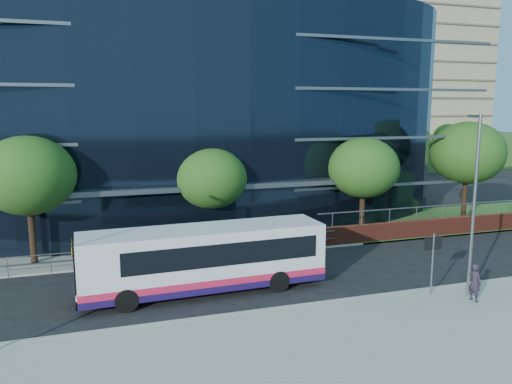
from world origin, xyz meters
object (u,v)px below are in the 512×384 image
object	(u,v)px
tree_far_a	(28,176)
streetlight_east	(474,200)
city_bus	(206,258)
tree_far_b	(211,179)
tree_dist_e	(359,137)
pedestrian	(475,282)
tree_far_c	(364,168)
street_sign	(433,251)
tree_dist_f	(448,136)
tree_far_d	(468,153)

from	to	relation	value
tree_far_a	streetlight_east	world-z (taller)	streetlight_east
city_bus	tree_far_b	bearing A→B (deg)	73.23
tree_far_b	tree_dist_e	size ratio (longest dim) A/B	0.93
tree_dist_e	pedestrian	xyz separation A→B (m)	(-18.24, -42.85, -3.55)
streetlight_east	pedestrian	xyz separation A→B (m)	(-0.24, -0.68, -3.45)
streetlight_east	pedestrian	world-z (taller)	streetlight_east
tree_far_b	tree_far_c	bearing A→B (deg)	-2.86
tree_far_b	tree_far_c	world-z (taller)	tree_far_c
tree_far_a	pedestrian	size ratio (longest dim) A/B	4.17
street_sign	tree_far_a	size ratio (longest dim) A/B	0.40
street_sign	tree_far_b	distance (m)	13.54
tree_far_b	streetlight_east	distance (m)	14.74
tree_dist_f	city_bus	bearing A→B (deg)	-138.43
tree_far_d	city_bus	size ratio (longest dim) A/B	0.66
tree_far_b	tree_far_d	bearing A→B (deg)	1.51
tree_far_a	tree_dist_f	distance (m)	62.44
tree_far_c	tree_far_d	distance (m)	9.08
street_sign	tree_dist_f	size ratio (longest dim) A/B	0.46
city_bus	street_sign	bearing A→B (deg)	-23.67
tree_far_c	tree_dist_f	world-z (taller)	tree_far_c
tree_far_b	pedestrian	bearing A→B (deg)	-54.64
tree_far_a	pedestrian	bearing A→B (deg)	-32.28
tree_far_d	tree_dist_f	bearing A→B (deg)	53.13
tree_far_b	city_bus	size ratio (longest dim) A/B	0.54
street_sign	pedestrian	bearing A→B (deg)	-45.03
tree_far_d	tree_far_b	bearing A→B (deg)	-178.49
street_sign	city_bus	distance (m)	10.16
street_sign	streetlight_east	size ratio (longest dim) A/B	0.35
tree_far_c	tree_dist_e	bearing A→B (deg)	61.26
tree_far_a	tree_far_b	xyz separation A→B (m)	(10.00, 0.50, -0.65)
tree_far_d	tree_dist_e	bearing A→B (deg)	75.07
tree_far_c	tree_dist_f	bearing A→B (deg)	45.00
tree_far_b	tree_dist_e	xyz separation A→B (m)	(27.00, 30.50, 0.33)
street_sign	pedestrian	size ratio (longest dim) A/B	1.67
city_bus	tree_far_d	bearing A→B (deg)	18.51
pedestrian	tree_far_c	bearing A→B (deg)	-13.27
street_sign	tree_far_a	world-z (taller)	tree_far_a
tree_dist_e	city_bus	size ratio (longest dim) A/B	0.58
tree_far_c	streetlight_east	size ratio (longest dim) A/B	0.81
tree_dist_e	streetlight_east	size ratio (longest dim) A/B	0.81
tree_far_a	tree_dist_e	distance (m)	48.27
tree_dist_e	tree_dist_f	bearing A→B (deg)	7.13
street_sign	tree_far_c	xyz separation A→B (m)	(2.50, 10.59, 2.39)
streetlight_east	tree_far_d	bearing A→B (deg)	50.60
tree_far_c	street_sign	bearing A→B (deg)	-103.29
streetlight_east	city_bus	size ratio (longest dim) A/B	0.71
tree_far_c	tree_far_d	size ratio (longest dim) A/B	0.87
tree_dist_f	tree_far_a	bearing A→B (deg)	-148.09
tree_far_b	tree_far_a	bearing A→B (deg)	-177.14
tree_far_a	tree_dist_f	bearing A→B (deg)	31.91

